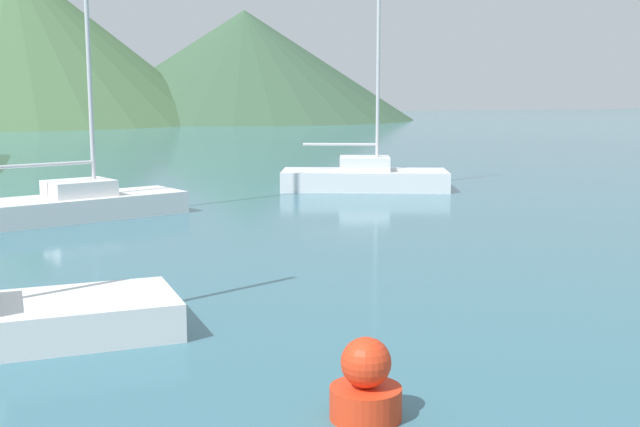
# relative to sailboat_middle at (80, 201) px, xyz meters

# --- Properties ---
(sailboat_middle) EXTENTS (5.90, 3.20, 9.79)m
(sailboat_middle) POSITION_rel_sailboat_middle_xyz_m (0.00, 0.00, 0.00)
(sailboat_middle) COLOR white
(sailboat_middle) RESTS_ON ground_plane
(sailboat_outer) EXTENTS (6.12, 4.54, 8.91)m
(sailboat_outer) POSITION_rel_sailboat_middle_xyz_m (9.98, 2.47, 0.01)
(sailboat_outer) COLOR silver
(sailboat_outer) RESTS_ON ground_plane
(buoy_marker) EXTENTS (0.77, 0.77, 0.88)m
(buoy_marker) POSITION_rel_sailboat_middle_xyz_m (0.81, -15.13, -0.10)
(buoy_marker) COLOR red
(buoy_marker) RESTS_ON ground_plane
(hill_central) EXTENTS (45.01, 45.01, 17.76)m
(hill_central) POSITION_rel_sailboat_middle_xyz_m (3.55, 72.71, 8.42)
(hill_central) COLOR #476B42
(hill_central) RESTS_ON ground_plane
(hill_east) EXTENTS (40.92, 40.92, 13.02)m
(hill_east) POSITION_rel_sailboat_middle_xyz_m (29.40, 71.09, 6.05)
(hill_east) COLOR #38563D
(hill_east) RESTS_ON ground_plane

